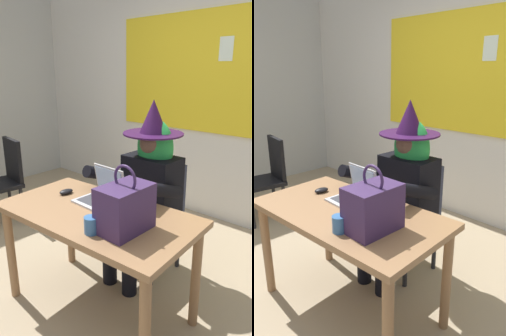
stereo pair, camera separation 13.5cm
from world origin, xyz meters
The scene contains 10 objects.
ground_plane centered at (0.00, 0.00, 0.00)m, with size 24.00×24.00×0.00m, color tan.
wall_back_bulletin centered at (0.00, 1.97, 1.32)m, with size 5.52×2.05×2.61m.
desk_main centered at (0.18, 0.11, 0.63)m, with size 1.31×0.76×0.73m.
chair_at_desk centered at (0.14, 0.81, 0.49)m, with size 0.44×0.44×0.89m.
person_costumed centered at (0.13, 0.69, 0.77)m, with size 0.59×0.69×1.38m.
laptop centered at (0.09, 0.25, 0.79)m, with size 0.29×0.27×0.23m.
computer_mouse centered at (-0.19, 0.17, 0.75)m, with size 0.06×0.10×0.03m, color black.
handbag centered at (0.48, 0.06, 0.87)m, with size 0.20×0.30×0.38m.
coffee_mug centered at (0.37, -0.09, 0.78)m, with size 0.08×0.08×0.10m, color #336099.
chair_spare_by_window centered at (-1.55, 0.38, 0.50)m, with size 0.47×0.47×0.89m.
Camera 1 is at (1.54, -1.10, 1.58)m, focal length 33.89 mm.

